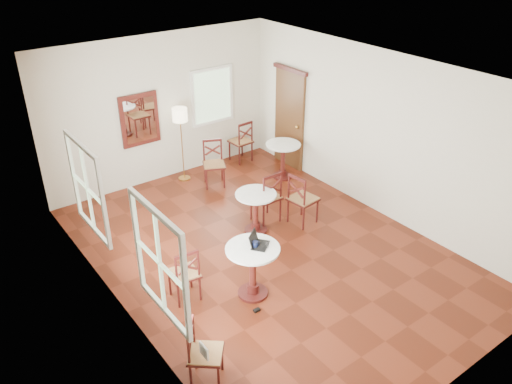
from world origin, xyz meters
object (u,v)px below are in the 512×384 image
Objects in this scene: chair_back_a at (241,141)px; cafe_table_near at (253,266)px; chair_mid_b at (302,199)px; cafe_table_mid at (256,208)px; chair_mid_a at (267,197)px; power_adapter at (257,310)px; chair_back_b at (214,164)px; floor_lamp at (180,120)px; mouse at (255,245)px; cafe_table_back at (283,157)px; laptop at (257,242)px; chair_near_b at (204,353)px; chair_near_a at (184,274)px; water_glass at (267,245)px; navy_mug at (255,244)px.

cafe_table_near is at bearing 53.81° from chair_back_a.
chair_back_a is (0.67, 2.83, -0.02)m from chair_mid_b.
chair_mid_a is (0.36, 0.16, 0.04)m from cafe_table_mid.
cafe_table_mid is 2.15m from power_adapter.
chair_mid_a is 1.79m from chair_back_b.
floor_lamp is (1.06, 3.90, 0.82)m from cafe_table_near.
cafe_table_back is at bearing 68.77° from mouse.
laptop is at bearing 51.88° from power_adapter.
chair_mid_a is 2.66m from chair_back_a.
cafe_table_back is 7.40× the size of mouse.
chair_back_b is at bearing 66.37° from cafe_table_near.
chair_near_b is 5.50m from floor_lamp.
mouse is (0.05, 0.02, 0.34)m from cafe_table_near.
mouse reaches higher than power_adapter.
chair_back_a is (3.97, 4.85, 0.04)m from chair_near_b.
water_glass is (1.01, -0.63, 0.43)m from chair_near_a.
mouse reaches higher than cafe_table_mid.
floor_lamp is 15.15× the size of mouse.
chair_near_a is at bearing 115.16° from laptop.
laptop reaches higher than chair_back_b.
floor_lamp is at bearing 99.58° from mouse.
chair_mid_b is (0.47, -0.43, -0.01)m from chair_mid_a.
laptop is 2.99× the size of navy_mug.
chair_near_a is 0.92× the size of chair_back_a.
mouse is at bearing -86.76° from chair_back_b.
navy_mug is at bearing -126.91° from cafe_table_mid.
chair_mid_a is 2.05m from laptop.
chair_back_b is at bearing 25.69° from chair_back_a.
floor_lamp is at bearing 75.32° from navy_mug.
chair_near_b is 5.11m from chair_back_b.
power_adapter is at bearing -118.07° from cafe_table_near.
cafe_table_back is at bearing 38.27° from cafe_table_mid.
chair_mid_a reaches higher than chair_near_b.
chair_near_a is at bearing 19.03° from chair_near_b.
mouse is (1.46, 0.96, 0.41)m from chair_near_b.
chair_mid_b is at bearing 54.26° from mouse.
chair_mid_a is 2.73× the size of laptop.
cafe_table_mid is 0.80× the size of chair_back_b.
cafe_table_back is 0.88× the size of chair_near_b.
chair_mid_a reaches higher than cafe_table_mid.
chair_mid_b is (3.31, 2.03, 0.06)m from chair_near_b.
chair_mid_b reaches higher than chair_near_b.
navy_mug is at bearing 56.20° from power_adapter.
cafe_table_near is 0.94× the size of chair_near_a.
water_glass is 0.95m from power_adapter.
cafe_table_mid is at bearing 53.09° from navy_mug.
chair_mid_b is at bearing 73.75° from chair_back_a.
cafe_table_mid is 8.54× the size of water_glass.
navy_mug is at bearing 155.81° from chair_near_a.
chair_back_a is 1.73m from floor_lamp.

